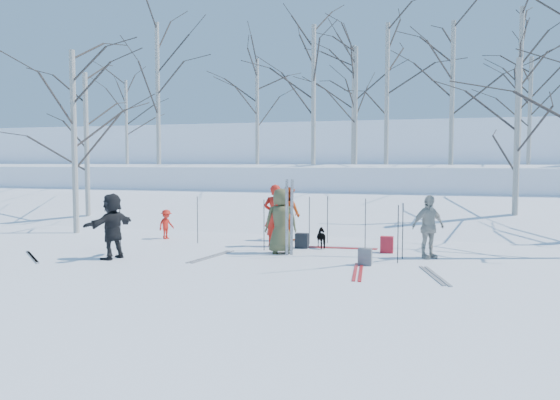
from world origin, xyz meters
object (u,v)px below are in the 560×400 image
(backpack_red, at_px, (387,245))
(backpack_grey, at_px, (365,257))
(dog, at_px, (323,238))
(skier_olive_center, at_px, (281,221))
(skier_cream_east, at_px, (428,227))
(skier_grey_west, at_px, (112,226))
(skier_red_seated, at_px, (166,224))
(skier_redor_behind, at_px, (289,214))
(skier_red_north, at_px, (275,215))
(backpack_dark, at_px, (302,241))

(backpack_red, bearing_deg, backpack_grey, -99.32)
(dog, bearing_deg, skier_olive_center, 22.60)
(skier_cream_east, distance_m, skier_grey_west, 7.58)
(skier_red_seated, bearing_deg, skier_redor_behind, -60.93)
(skier_olive_center, height_order, skier_red_north, skier_red_north)
(backpack_red, xyz_separation_m, backpack_dark, (-2.27, 0.12, -0.01))
(skier_olive_center, xyz_separation_m, dog, (0.84, 1.17, -0.56))
(skier_red_seated, relative_size, backpack_grey, 2.33)
(skier_red_seated, distance_m, backpack_dark, 4.39)
(skier_olive_center, height_order, dog, skier_olive_center)
(dog, bearing_deg, backpack_grey, 91.39)
(skier_grey_west, xyz_separation_m, backpack_grey, (5.91, 0.89, -0.60))
(skier_redor_behind, distance_m, backpack_dark, 1.63)
(skier_olive_center, bearing_deg, dog, -146.12)
(skier_olive_center, bearing_deg, skier_red_north, -86.29)
(skier_red_north, height_order, skier_cream_east, skier_red_north)
(skier_olive_center, distance_m, skier_red_north, 1.17)
(backpack_grey, relative_size, backpack_dark, 0.95)
(skier_red_north, relative_size, skier_red_seated, 1.93)
(skier_cream_east, height_order, skier_grey_west, skier_grey_west)
(skier_red_north, bearing_deg, skier_red_seated, -14.71)
(skier_red_seated, bearing_deg, backpack_grey, -95.03)
(skier_redor_behind, bearing_deg, dog, 179.19)
(skier_olive_center, relative_size, skier_red_seated, 1.87)
(skier_olive_center, relative_size, skier_red_north, 0.97)
(skier_grey_west, height_order, backpack_red, skier_grey_west)
(skier_cream_east, relative_size, backpack_grey, 4.01)
(skier_grey_west, relative_size, backpack_red, 3.76)
(skier_olive_center, distance_m, backpack_red, 2.78)
(backpack_dark, bearing_deg, skier_red_north, 173.85)
(dog, relative_size, backpack_red, 1.53)
(skier_olive_center, relative_size, skier_grey_west, 1.05)
(skier_red_north, xyz_separation_m, skier_grey_west, (-3.16, -2.96, -0.06))
(skier_olive_center, relative_size, skier_redor_behind, 1.05)
(skier_redor_behind, xyz_separation_m, dog, (1.27, -1.14, -0.52))
(skier_grey_west, distance_m, dog, 5.46)
(skier_olive_center, height_order, skier_cream_east, skier_olive_center)
(skier_olive_center, relative_size, backpack_grey, 4.36)
(backpack_red, distance_m, backpack_dark, 2.27)
(skier_red_seated, bearing_deg, backpack_dark, -80.32)
(skier_olive_center, height_order, backpack_dark, skier_olive_center)
(skier_red_seated, distance_m, dog, 4.91)
(skier_grey_west, bearing_deg, skier_redor_behind, 154.70)
(skier_cream_east, bearing_deg, skier_olive_center, 147.03)
(backpack_red, bearing_deg, skier_grey_west, -156.10)
(skier_olive_center, height_order, skier_grey_west, skier_olive_center)
(skier_grey_west, distance_m, backpack_grey, 6.01)
(dog, height_order, backpack_red, dog)
(skier_red_north, bearing_deg, skier_olive_center, 106.82)
(skier_olive_center, bearing_deg, skier_cream_east, 164.96)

